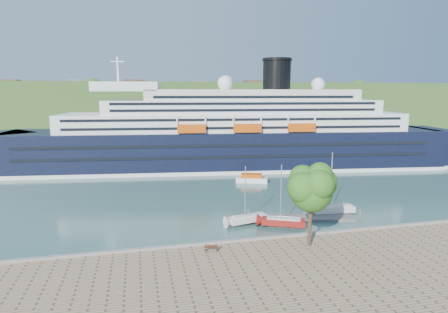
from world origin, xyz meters
TOP-DOWN VIEW (x-y plane):
  - ground at (0.00, 0.00)m, footprint 400.00×400.00m
  - far_hillside at (0.00, 145.00)m, footprint 400.00×50.00m
  - quay_coping at (0.00, -0.20)m, footprint 220.00×0.50m
  - cruise_ship at (2.56, 50.14)m, footprint 126.84×33.96m
  - park_bench at (-11.56, -2.30)m, footprint 1.63×0.96m
  - promenade_tree at (0.56, -3.38)m, footprint 6.80×6.80m
  - floating_pontoon at (3.17, 8.56)m, footprint 19.72×6.74m
  - sailboat_white_near at (-3.91, 8.14)m, footprint 6.88×3.30m
  - sailboat_red at (0.78, 5.47)m, footprint 7.13×4.67m
  - sailboat_white_far at (10.81, 9.15)m, footprint 7.77×2.87m
  - tender_launch at (4.58, 33.29)m, footprint 7.32×4.59m

SIDE VIEW (x-z plane):
  - ground at x=0.00m, z-range 0.00..0.00m
  - floating_pontoon at x=3.17m, z-range 0.00..0.44m
  - tender_launch at x=4.58m, z-range 0.00..1.91m
  - quay_coping at x=0.00m, z-range 1.00..1.30m
  - park_bench at x=-11.56m, z-range 1.00..1.98m
  - sailboat_white_near at x=-3.91m, z-range 0.00..8.57m
  - sailboat_red at x=0.78m, z-range 0.00..8.99m
  - sailboat_white_far at x=10.81m, z-range 0.00..9.81m
  - promenade_tree at x=0.56m, z-range 1.00..12.26m
  - far_hillside at x=0.00m, z-range 0.00..24.00m
  - cruise_ship at x=2.56m, z-range 0.00..28.19m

